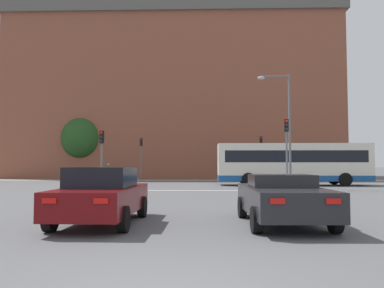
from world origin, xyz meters
name	(u,v)px	position (x,y,z in m)	size (l,w,h in m)	color
stop_line_strip	(196,190)	(0.00, 18.93, 0.00)	(9.34, 0.30, 0.01)	silver
far_pavement	(199,180)	(0.00, 33.93, 0.01)	(70.38, 2.50, 0.01)	gray
brick_civic_building	(176,98)	(-3.16, 44.88, 10.48)	(40.02, 16.63, 23.21)	brown
car_saloon_left	(102,195)	(-2.38, 5.81, 0.79)	(2.03, 4.31, 1.55)	#600C0F
car_roadster_right	(282,199)	(2.57, 5.83, 0.70)	(2.15, 4.28, 1.35)	#232328
bus_crossing_lead	(292,163)	(7.46, 25.04, 1.74)	(11.67, 2.69, 3.24)	silver
traffic_light_far_right	(261,151)	(6.27, 32.99, 2.96)	(0.26, 0.31, 4.42)	slate
traffic_light_near_right	(287,143)	(5.81, 19.62, 3.03)	(0.26, 0.31, 4.54)	slate
traffic_light_near_left	(102,150)	(-6.05, 19.23, 2.57)	(0.26, 0.31, 3.79)	slate
traffic_light_far_left	(141,152)	(-5.88, 33.61, 2.90)	(0.26, 0.31, 4.32)	slate
street_lamp_junction	(284,119)	(6.03, 21.23, 4.77)	(2.25, 0.36, 7.87)	slate
pedestrian_waiting	(108,170)	(-9.37, 34.09, 1.03)	(0.41, 0.45, 1.74)	black
pedestrian_walking_east	(246,170)	(4.95, 34.72, 0.99)	(0.43, 0.44, 1.69)	black
pedestrian_walking_west	(301,171)	(10.22, 33.20, 1.01)	(0.28, 0.43, 1.71)	brown
tree_by_building	(82,138)	(-13.34, 37.59, 4.58)	(4.53, 4.53, 6.97)	#4C3823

